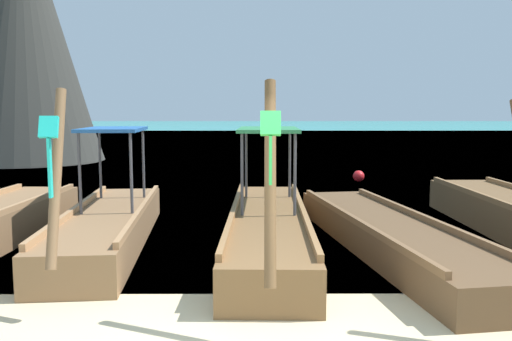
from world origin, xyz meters
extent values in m
plane|color=teal|center=(0.00, 62.21, 0.00)|extent=(120.00, 120.00, 0.00)
cube|color=#AF7F52|center=(-4.09, 4.33, 0.69)|extent=(0.26, 5.65, 0.10)
cube|color=olive|center=(-2.55, 4.75, 0.29)|extent=(1.68, 5.72, 0.57)
cube|color=#AF7F52|center=(-3.12, 4.70, 0.62)|extent=(0.51, 5.18, 0.10)
cube|color=#AF7F52|center=(-1.99, 4.80, 0.62)|extent=(0.51, 5.18, 0.10)
cylinder|color=brown|center=(-2.30, 1.73, 1.57)|extent=(0.19, 0.84, 2.03)
cube|color=#1ECCBC|center=(-2.29, 1.52, 2.13)|extent=(0.21, 0.15, 0.25)
cube|color=#1ECCBC|center=(-2.28, 1.50, 1.68)|extent=(0.04, 0.08, 0.66)
cylinder|color=#4C4C51|center=(-2.97, 4.57, 1.26)|extent=(0.05, 0.05, 1.38)
cylinder|color=#4C4C51|center=(-2.12, 4.64, 1.26)|extent=(0.05, 0.05, 1.38)
cylinder|color=#4C4C51|center=(-3.11, 6.26, 1.26)|extent=(0.05, 0.05, 1.38)
cylinder|color=#4C4C51|center=(-2.26, 6.33, 1.26)|extent=(0.05, 0.05, 1.38)
cube|color=#235BA3|center=(-2.61, 5.45, 1.98)|extent=(1.19, 1.97, 0.06)
cube|color=brown|center=(0.21, 4.56, 0.29)|extent=(1.40, 6.47, 0.58)
cube|color=#996C3F|center=(-0.37, 4.57, 0.63)|extent=(0.22, 5.93, 0.10)
cube|color=#996C3F|center=(0.80, 4.55, 0.63)|extent=(0.22, 5.93, 0.10)
cylinder|color=brown|center=(0.13, 1.10, 1.61)|extent=(0.14, 0.89, 2.09)
cube|color=green|center=(0.13, 0.88, 2.19)|extent=(0.20, 0.15, 0.25)
cube|color=green|center=(0.13, 0.86, 1.83)|extent=(0.03, 0.08, 0.48)
cylinder|color=#4C4C51|center=(-0.23, 4.41, 1.26)|extent=(0.05, 0.05, 1.37)
cylinder|color=#4C4C51|center=(0.64, 4.39, 1.26)|extent=(0.05, 0.05, 1.37)
cylinder|color=#4C4C51|center=(-0.19, 6.34, 1.26)|extent=(0.05, 0.05, 1.37)
cylinder|color=#4C4C51|center=(0.69, 6.32, 1.26)|extent=(0.05, 0.05, 1.37)
cube|color=#2D844C|center=(0.23, 5.36, 1.98)|extent=(1.11, 2.16, 0.06)
cube|color=brown|center=(2.20, 4.31, 0.25)|extent=(2.25, 6.70, 0.49)
cube|color=brown|center=(1.61, 4.22, 0.54)|extent=(0.98, 6.00, 0.10)
cube|color=brown|center=(2.80, 4.40, 0.54)|extent=(0.98, 6.00, 0.10)
cube|color=brown|center=(4.32, 5.70, 0.70)|extent=(0.11, 5.09, 0.10)
cone|color=#383833|center=(-10.36, 20.28, 5.90)|extent=(6.54, 6.54, 11.80)
cone|color=#3D3D38|center=(-8.45, 20.94, 2.10)|extent=(2.62, 2.62, 4.20)
sphere|color=red|center=(3.41, 12.98, 0.19)|extent=(0.37, 0.37, 0.37)
camera|label=1|loc=(-0.04, -4.33, 2.31)|focal=37.36mm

